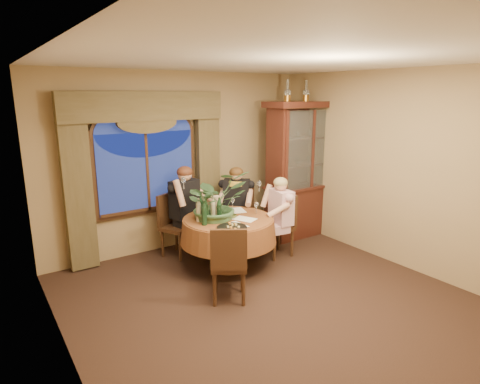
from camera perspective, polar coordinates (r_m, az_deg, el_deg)
floor at (r=4.98m, az=5.36°, el=-15.80°), size 5.00×5.00×0.00m
wall_back at (r=6.54m, az=-8.43°, el=4.37°), size 4.50×0.00×4.50m
wall_right at (r=6.13m, az=22.18°, el=2.85°), size 0.00×5.00×5.00m
ceiling at (r=4.35m, az=6.23°, el=18.26°), size 5.00×5.00×0.00m
window at (r=6.26m, az=-13.06°, el=2.80°), size 1.62×0.10×1.32m
arched_transom at (r=6.16m, az=-13.46°, el=9.94°), size 1.60×0.06×0.44m
drapery_left at (r=5.95m, az=-22.08°, el=0.40°), size 0.38×0.14×2.32m
drapery_right at (r=6.67m, az=-4.58°, el=2.73°), size 0.38×0.14×2.32m
swag_valance at (r=6.08m, az=-13.29°, el=11.79°), size 2.45×0.16×0.42m
dining_table at (r=5.80m, az=-1.65°, el=-7.24°), size 1.68×1.68×0.75m
china_cabinet at (r=7.08m, az=8.97°, el=3.14°), size 1.44×0.57×2.33m
oil_lamp_left at (r=6.68m, az=6.78°, el=14.12°), size 0.11×0.11×0.34m
oil_lamp_center at (r=6.96m, az=9.39°, el=14.02°), size 0.11×0.11×0.34m
oil_lamp_right at (r=7.24m, az=11.80°, el=13.90°), size 0.11×0.11×0.34m
chair_right at (r=6.22m, az=5.26°, el=-4.79°), size 0.44×0.44×0.96m
chair_back_right at (r=6.63m, az=-0.03°, el=-3.54°), size 0.59×0.59×0.96m
chair_back at (r=6.26m, az=-8.87°, el=-4.78°), size 0.56×0.56×0.96m
chair_front_left at (r=4.90m, az=-1.61°, el=-9.99°), size 0.58×0.58×0.96m
person_pink at (r=6.13m, az=5.82°, el=-3.62°), size 0.46×0.50×1.26m
person_back at (r=6.25m, az=-7.84°, el=-2.62°), size 0.62×0.59×1.40m
person_scarf at (r=6.56m, az=-0.50°, el=-2.07°), size 0.64×0.64×1.32m
stoneware_vase at (r=5.67m, az=-3.39°, el=-2.11°), size 0.17×0.17×0.31m
centerpiece_plant at (r=5.55m, az=-3.54°, el=2.07°), size 0.88×0.98×0.76m
olive_bowl at (r=5.67m, az=-1.17°, el=-3.47°), size 0.14×0.14×0.04m
cheese_platter at (r=5.23m, az=-1.15°, el=-5.11°), size 0.39×0.39×0.02m
wine_bottle_0 at (r=5.34m, az=-5.11°, el=-3.01°), size 0.07×0.07×0.33m
wine_bottle_1 at (r=5.65m, az=-5.59°, el=-2.08°), size 0.07×0.07×0.33m
wine_bottle_2 at (r=5.51m, az=-2.96°, el=-2.45°), size 0.07×0.07×0.33m
wine_bottle_3 at (r=5.51m, az=-3.88°, el=-2.46°), size 0.07×0.07×0.33m
wine_bottle_4 at (r=5.50m, az=-5.90°, el=-2.55°), size 0.07×0.07×0.33m
wine_bottle_5 at (r=5.44m, az=-4.87°, el=-2.71°), size 0.07×0.07×0.33m
tasting_paper_0 at (r=5.61m, az=0.68°, el=-3.87°), size 0.32×0.36×0.00m
tasting_paper_1 at (r=6.02m, az=-0.40°, el=-2.63°), size 0.29×0.35×0.00m
tasting_paper_2 at (r=5.35m, az=-0.55°, el=-4.75°), size 0.23×0.32×0.00m
wine_glass_person_pink at (r=5.85m, az=2.33°, el=-2.25°), size 0.07×0.07×0.18m
wine_glass_person_back at (r=5.93m, az=-5.06°, el=-2.05°), size 0.07×0.07×0.18m
wine_glass_person_scarf at (r=6.08m, az=-1.05°, el=-1.62°), size 0.07×0.07×0.18m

